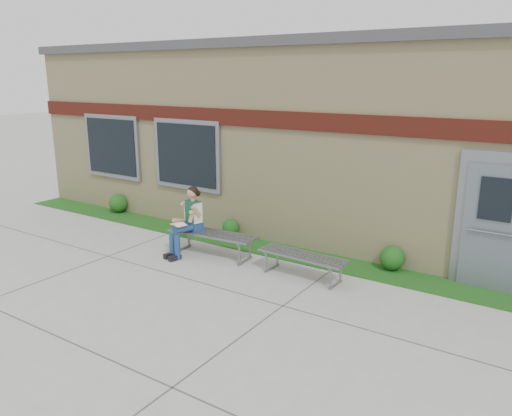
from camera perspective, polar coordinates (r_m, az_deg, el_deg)
The scene contains 9 objects.
ground at distance 8.00m, azimuth -5.07°, elevation -10.69°, with size 80.00×80.00×0.00m, color #9E9E99.
grass_strip at distance 10.00m, azimuth 4.23°, elevation -5.26°, with size 16.00×0.80×0.02m, color #174612.
school_building at distance 12.54m, azimuth 12.08°, elevation 8.40°, with size 16.20×6.22×4.20m.
bench_left at distance 9.83m, azimuth -4.99°, elevation -3.43°, with size 1.86×0.65×0.47m.
bench_right at distance 8.81m, azimuth 5.35°, elevation -5.92°, with size 1.65×0.53×0.42m.
girl at distance 9.85m, azimuth -7.80°, elevation -1.32°, with size 0.52×0.85×1.37m.
shrub_west at distance 13.37m, azimuth -15.45°, elevation 0.53°, with size 0.47×0.47×0.47m, color #174612.
shrub_mid at distance 11.01m, azimuth -2.92°, elevation -2.25°, with size 0.37×0.37×0.37m, color #174612.
shrub_east at distance 9.43m, azimuth 15.29°, elevation -5.53°, with size 0.45×0.45×0.45m, color #174612.
Camera 1 is at (4.53, -5.62, 3.44)m, focal length 35.00 mm.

